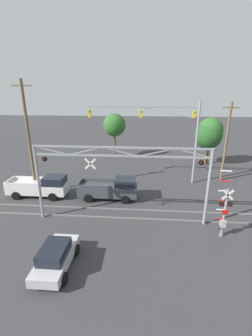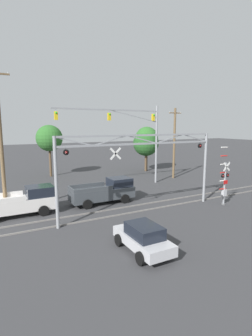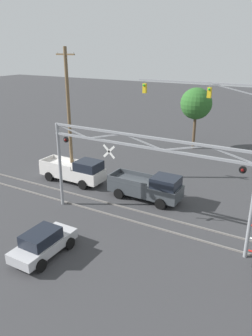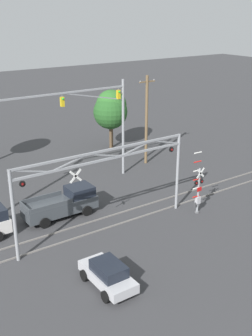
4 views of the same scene
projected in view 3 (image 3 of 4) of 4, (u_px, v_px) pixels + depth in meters
name	position (u px, v px, depth m)	size (l,w,h in m)	color
rail_track_near	(143.00, 224.00, 21.24)	(80.00, 0.08, 0.10)	gray
rail_track_far	(152.00, 215.00, 22.41)	(80.00, 0.08, 0.10)	gray
crossing_gantry	(142.00, 162.00, 19.51)	(13.13, 0.27, 6.04)	gray
traffic_signal_span	(251.00, 116.00, 23.75)	(12.09, 0.39, 8.88)	gray
pickup_truck_lead	(148.00, 187.00, 24.41)	(5.55, 2.16, 2.09)	#3D4247
pickup_truck_following	(75.00, 171.00, 27.66)	(5.76, 2.16, 2.09)	silver
sedan_waiting	(43.00, 243.00, 17.89)	(1.92, 3.88, 1.54)	#B7B7BC
utility_pole_left	(69.00, 114.00, 27.17)	(1.80, 0.28, 10.89)	brown
background_tree_far_right_verge	(196.00, 104.00, 35.49)	(3.42, 3.42, 6.77)	brown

